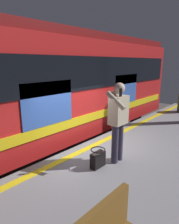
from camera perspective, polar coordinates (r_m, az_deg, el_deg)
The scene contains 7 objects.
ground_plane at distance 5.71m, azimuth -1.57°, elevation -19.36°, with size 23.55×23.55×0.00m, color #4C4742.
safety_line at distance 4.99m, azimuth 0.89°, elevation -9.78°, with size 13.32×0.16×0.01m, color yellow.
track_rail_near at distance 6.39m, azimuth -9.27°, elevation -14.78°, with size 17.67×0.08×0.16m, color slate.
track_rail_far at distance 7.45m, azimuth -16.42°, elevation -10.79°, with size 17.67×0.08×0.16m, color slate.
train_carriage at distance 6.77m, azimuth -7.78°, elevation 8.30°, with size 9.68×2.91×3.87m.
passenger at distance 3.99m, azimuth 8.27°, elevation -1.28°, with size 0.57×0.55×1.65m.
handbag at distance 4.01m, azimuth 2.44°, elevation -13.36°, with size 0.32×0.30×0.38m.
Camera 1 is at (3.45, 3.27, 3.16)m, focal length 31.52 mm.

